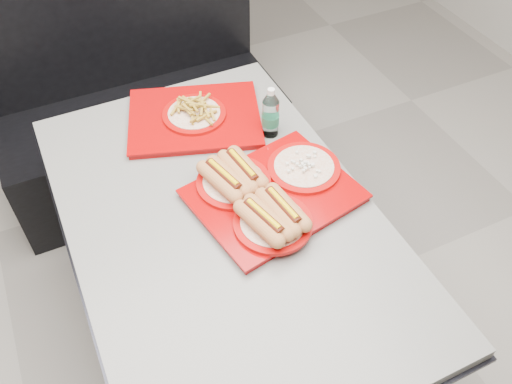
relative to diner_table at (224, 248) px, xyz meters
name	(u,v)px	position (x,y,z in m)	size (l,w,h in m)	color
ground	(231,335)	(0.00, 0.00, -0.58)	(6.00, 6.00, 0.00)	gray
diner_table	(224,248)	(0.00, 0.00, 0.00)	(0.92, 1.42, 0.75)	black
booth_bench	(137,105)	(0.00, 1.09, -0.18)	(1.30, 0.57, 1.35)	black
tray_near	(268,192)	(0.15, 0.00, 0.20)	(0.55, 0.46, 0.11)	#980404
tray_far	(194,115)	(0.08, 0.46, 0.19)	(0.56, 0.49, 0.09)	#980404
water_bottle	(271,115)	(0.30, 0.28, 0.25)	(0.06, 0.06, 0.19)	silver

